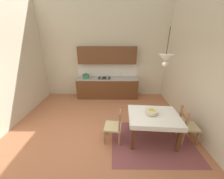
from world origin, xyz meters
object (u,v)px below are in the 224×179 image
dining_table (153,119)px  fruit_bowl (151,112)px  dining_chair_window_side (187,126)px  pendant_lamp (166,58)px  dining_chair_tv_side (114,126)px  kitchen_cabinetry (107,79)px

dining_table → fruit_bowl: 0.21m
dining_chair_window_side → pendant_lamp: size_ratio=1.16×
dining_chair_tv_side → pendant_lamp: size_ratio=1.16×
dining_chair_window_side → dining_chair_tv_side: bearing=-179.0°
dining_chair_window_side → dining_chair_tv_side: same height
dining_table → dining_chair_tv_side: bearing=-177.1°
kitchen_cabinetry → pendant_lamp: bearing=-61.3°
dining_table → fruit_bowl: bearing=137.9°
dining_chair_window_side → pendant_lamp: 1.86m
dining_chair_tv_side → kitchen_cabinetry: bearing=96.2°
dining_chair_tv_side → pendant_lamp: 2.03m
kitchen_cabinetry → dining_chair_window_side: bearing=-51.3°
kitchen_cabinetry → dining_chair_tv_side: 2.79m
dining_chair_window_side → fruit_bowl: bearing=175.8°
dining_chair_tv_side → fruit_bowl: (0.93, 0.10, 0.37)m
pendant_lamp → dining_chair_window_side: bearing=-10.1°
dining_chair_window_side → fruit_bowl: dining_chair_window_side is taller
kitchen_cabinetry → dining_chair_window_side: 3.50m
dining_table → dining_chair_window_side: dining_chair_window_side is taller
dining_table → kitchen_cabinetry: bearing=115.5°
dining_table → dining_chair_window_side: 0.91m
kitchen_cabinetry → fruit_bowl: 2.91m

